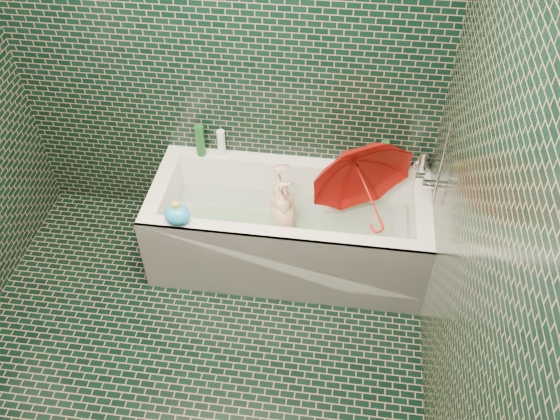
# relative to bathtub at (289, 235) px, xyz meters

# --- Properties ---
(floor) EXTENTS (2.80, 2.80, 0.00)m
(floor) POSITION_rel_bathtub_xyz_m (-0.45, -1.01, -0.21)
(floor) COLOR black
(floor) RESTS_ON ground
(wall_back) EXTENTS (2.80, 0.00, 2.80)m
(wall_back) POSITION_rel_bathtub_xyz_m (-0.45, 0.39, 1.04)
(wall_back) COLOR black
(wall_back) RESTS_ON floor
(wall_right) EXTENTS (0.00, 2.80, 2.80)m
(wall_right) POSITION_rel_bathtub_xyz_m (0.85, -1.01, 1.04)
(wall_right) COLOR black
(wall_right) RESTS_ON floor
(bathtub) EXTENTS (1.70, 0.75, 0.55)m
(bathtub) POSITION_rel_bathtub_xyz_m (0.00, 0.00, 0.00)
(bathtub) COLOR white
(bathtub) RESTS_ON floor
(bath_mat) EXTENTS (1.35, 0.47, 0.01)m
(bath_mat) POSITION_rel_bathtub_xyz_m (0.00, 0.02, -0.06)
(bath_mat) COLOR #4AC928
(bath_mat) RESTS_ON bathtub
(water) EXTENTS (1.48, 0.53, 0.00)m
(water) POSITION_rel_bathtub_xyz_m (0.00, 0.02, 0.09)
(water) COLOR silver
(water) RESTS_ON bathtub
(faucet) EXTENTS (0.18, 0.19, 0.55)m
(faucet) POSITION_rel_bathtub_xyz_m (0.81, 0.01, 0.56)
(faucet) COLOR silver
(faucet) RESTS_ON wall_right
(child) EXTENTS (0.85, 0.43, 0.24)m
(child) POSITION_rel_bathtub_xyz_m (-0.02, 0.01, 0.10)
(child) COLOR #D9A688
(child) RESTS_ON bathtub
(umbrella) EXTENTS (0.82, 0.93, 0.76)m
(umbrella) POSITION_rel_bathtub_xyz_m (0.46, 0.02, 0.41)
(umbrella) COLOR red
(umbrella) RESTS_ON bathtub
(soap_bottle_a) EXTENTS (0.13, 0.13, 0.28)m
(soap_bottle_a) POSITION_rel_bathtub_xyz_m (0.78, 0.34, 0.34)
(soap_bottle_a) COLOR white
(soap_bottle_a) RESTS_ON bathtub
(soap_bottle_b) EXTENTS (0.09, 0.10, 0.17)m
(soap_bottle_b) POSITION_rel_bathtub_xyz_m (0.79, 0.35, 0.34)
(soap_bottle_b) COLOR #491E70
(soap_bottle_b) RESTS_ON bathtub
(soap_bottle_c) EXTENTS (0.19, 0.19, 0.19)m
(soap_bottle_c) POSITION_rel_bathtub_xyz_m (0.62, 0.34, 0.34)
(soap_bottle_c) COLOR #144921
(soap_bottle_c) RESTS_ON bathtub
(bottle_right_tall) EXTENTS (0.07, 0.07, 0.21)m
(bottle_right_tall) POSITION_rel_bathtub_xyz_m (0.55, 0.34, 0.44)
(bottle_right_tall) COLOR #144921
(bottle_right_tall) RESTS_ON bathtub
(bottle_right_pump) EXTENTS (0.05, 0.05, 0.17)m
(bottle_right_pump) POSITION_rel_bathtub_xyz_m (0.79, 0.32, 0.42)
(bottle_right_pump) COLOR silver
(bottle_right_pump) RESTS_ON bathtub
(bottle_left_tall) EXTENTS (0.08, 0.08, 0.22)m
(bottle_left_tall) POSITION_rel_bathtub_xyz_m (-0.61, 0.33, 0.45)
(bottle_left_tall) COLOR #144921
(bottle_left_tall) RESTS_ON bathtub
(bottle_left_short) EXTENTS (0.05, 0.05, 0.18)m
(bottle_left_short) POSITION_rel_bathtub_xyz_m (-0.48, 0.35, 0.43)
(bottle_left_short) COLOR white
(bottle_left_short) RESTS_ON bathtub
(rubber_duck) EXTENTS (0.11, 0.09, 0.09)m
(rubber_duck) POSITION_rel_bathtub_xyz_m (0.67, 0.35, 0.38)
(rubber_duck) COLOR yellow
(rubber_duck) RESTS_ON bathtub
(bath_toy) EXTENTS (0.15, 0.13, 0.15)m
(bath_toy) POSITION_rel_bathtub_xyz_m (-0.60, -0.31, 0.40)
(bath_toy) COLOR #1A9CF2
(bath_toy) RESTS_ON bathtub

